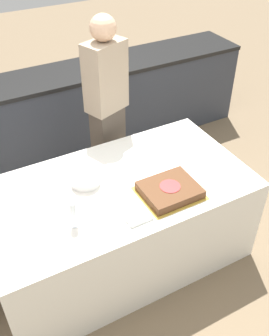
% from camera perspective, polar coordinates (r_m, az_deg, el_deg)
% --- Properties ---
extents(ground_plane, '(14.00, 14.00, 0.00)m').
position_cam_1_polar(ground_plane, '(3.32, -2.13, -12.42)').
color(ground_plane, '#7A664C').
extents(back_counter, '(4.40, 0.58, 0.92)m').
position_cam_1_polar(back_counter, '(4.18, -12.25, 7.04)').
color(back_counter, '#333842').
rests_on(back_counter, ground_plane).
extents(dining_table, '(1.91, 1.03, 0.76)m').
position_cam_1_polar(dining_table, '(3.04, -2.30, -7.88)').
color(dining_table, white).
rests_on(dining_table, ground_plane).
extents(cake, '(0.42, 0.36, 0.07)m').
position_cam_1_polar(cake, '(2.69, 5.15, -3.20)').
color(cake, gold).
rests_on(cake, dining_table).
extents(plate_stack, '(0.21, 0.21, 0.09)m').
position_cam_1_polar(plate_stack, '(2.78, -7.15, -1.47)').
color(plate_stack, white).
rests_on(plate_stack, dining_table).
extents(wine_glass, '(0.07, 0.07, 0.19)m').
position_cam_1_polar(wine_glass, '(2.44, -8.93, -6.06)').
color(wine_glass, white).
rests_on(wine_glass, dining_table).
extents(side_plate_near_cake, '(0.22, 0.22, 0.00)m').
position_cam_1_polar(side_plate_near_cake, '(2.90, -0.10, -0.27)').
color(side_plate_near_cake, white).
rests_on(side_plate_near_cake, dining_table).
extents(utensil_pile, '(0.16, 0.10, 0.02)m').
position_cam_1_polar(utensil_pile, '(2.52, 0.62, -7.31)').
color(utensil_pile, white).
rests_on(utensil_pile, dining_table).
extents(person_cutting_cake, '(0.38, 0.30, 1.70)m').
position_cam_1_polar(person_cutting_cake, '(3.34, -3.99, 8.07)').
color(person_cutting_cake, '#4C4238').
rests_on(person_cutting_cake, ground_plane).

